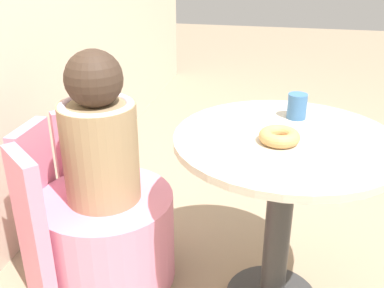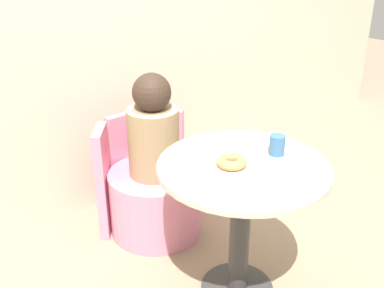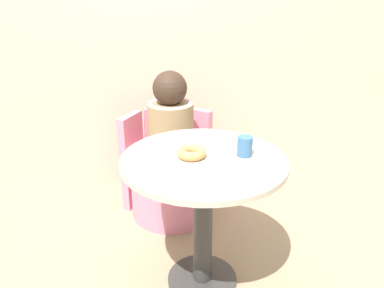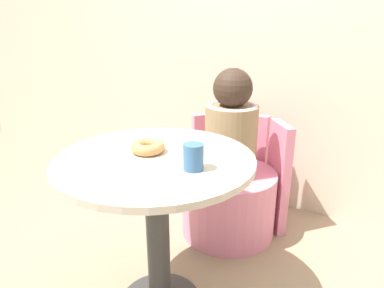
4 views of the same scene
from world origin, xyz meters
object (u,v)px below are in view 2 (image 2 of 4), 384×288
at_px(child_figure, 153,130).
at_px(round_table, 242,198).
at_px(donut, 232,162).
at_px(tub_chair, 156,201).
at_px(cup, 277,145).

bearing_deg(child_figure, round_table, -90.94).
bearing_deg(round_table, donut, 158.21).
distance_m(tub_chair, donut, 0.83).
distance_m(child_figure, donut, 0.65).
distance_m(child_figure, cup, 0.72).
xyz_separation_m(round_table, donut, (-0.05, 0.02, 0.19)).
height_order(donut, cup, cup).
bearing_deg(tub_chair, round_table, -90.94).
relative_size(tub_chair, cup, 5.84).
bearing_deg(round_table, child_figure, 89.06).
height_order(tub_chair, donut, donut).
bearing_deg(cup, round_table, 170.87).
height_order(round_table, tub_chair, round_table).
distance_m(round_table, child_figure, 0.67).
relative_size(round_table, child_figure, 1.30).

